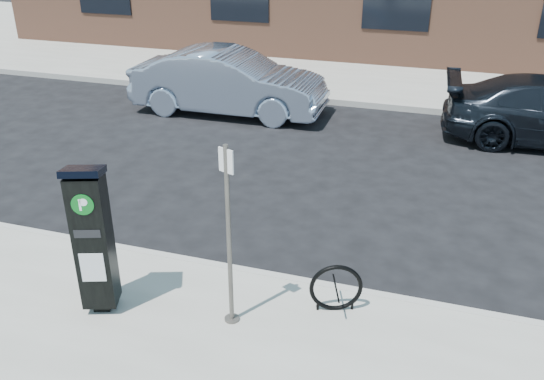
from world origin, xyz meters
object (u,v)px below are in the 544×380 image
at_px(parking_kiosk, 93,239).
at_px(sign_pole, 229,239).
at_px(car_silver, 229,82).
at_px(bike_rack, 336,288).

relative_size(parking_kiosk, sign_pole, 0.85).
distance_m(sign_pole, car_silver, 8.24).
bearing_deg(sign_pole, bike_rack, 47.85).
height_order(parking_kiosk, bike_rack, parking_kiosk).
xyz_separation_m(bike_rack, car_silver, (-4.17, 7.08, 0.31)).
bearing_deg(bike_rack, sign_pole, -172.28).
xyz_separation_m(parking_kiosk, bike_rack, (2.68, 0.82, -0.65)).
xyz_separation_m(parking_kiosk, sign_pole, (1.57, 0.26, 0.13)).
height_order(bike_rack, car_silver, car_silver).
height_order(sign_pole, bike_rack, sign_pole).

